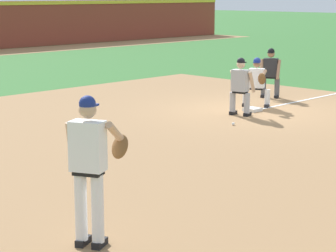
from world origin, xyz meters
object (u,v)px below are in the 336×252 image
object	(u,v)px
first_base_bag	(252,109)
umpire	(271,71)
pitcher	(91,162)
baserunner	(240,84)
first_baseman	(257,80)
baseball	(233,124)

from	to	relation	value
first_base_bag	umpire	bearing A→B (deg)	24.95
pitcher	baserunner	bearing A→B (deg)	27.00
first_base_bag	first_baseman	size ratio (longest dim) A/B	0.28
baserunner	umpire	xyz separation A→B (m)	(2.89, 1.16, 0.00)
first_baseman	umpire	size ratio (longest dim) A/B	0.92
first_base_bag	baserunner	size ratio (longest dim) A/B	0.26
pitcher	baserunner	size ratio (longest dim) A/B	1.27
baseball	first_baseman	bearing A→B (deg)	25.33
first_baseman	umpire	world-z (taller)	umpire
pitcher	umpire	bearing A→B (deg)	25.68
first_base_bag	baserunner	distance (m)	1.04
baseball	baserunner	size ratio (longest dim) A/B	0.05
baseball	baserunner	world-z (taller)	baserunner
first_base_bag	first_baseman	distance (m)	0.95
first_baseman	baserunner	distance (m)	1.36
first_base_bag	umpire	distance (m)	2.52
baseball	first_baseman	world-z (taller)	first_baseman
pitcher	first_baseman	size ratio (longest dim) A/B	1.39
first_base_bag	baseball	size ratio (longest dim) A/B	5.14
first_base_bag	baserunner	world-z (taller)	baserunner
pitcher	umpire	distance (m)	12.23
umpire	first_base_bag	bearing A→B (deg)	-155.05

